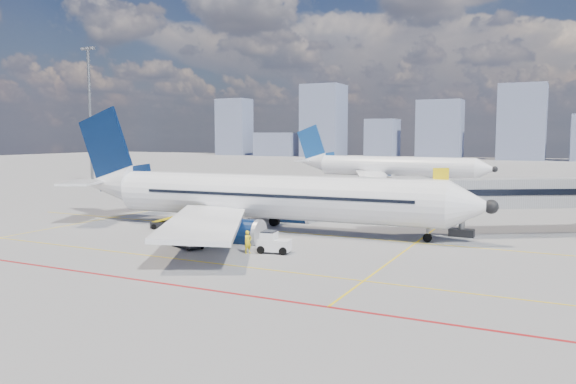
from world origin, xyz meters
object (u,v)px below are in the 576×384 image
baggage_tug (273,242)px  cargo_dolly (187,236)px  main_aircraft (255,197)px  belt_loader (172,223)px  second_aircraft (387,167)px  ramp_worker (248,242)px

baggage_tug → cargo_dolly: 7.33m
main_aircraft → belt_loader: main_aircraft is taller
second_aircraft → baggage_tug: 66.45m
cargo_dolly → main_aircraft: bearing=109.9°
second_aircraft → baggage_tug: second_aircraft is taller
belt_loader → cargo_dolly: bearing=-55.2°
ramp_worker → main_aircraft: bearing=50.6°
main_aircraft → ramp_worker: main_aircraft is taller
main_aircraft → baggage_tug: 11.20m
main_aircraft → second_aircraft: main_aircraft is taller
second_aircraft → ramp_worker: bearing=-79.9°
cargo_dolly → ramp_worker: size_ratio=2.00×
main_aircraft → ramp_worker: (4.87, -9.82, -2.32)m
cargo_dolly → baggage_tug: bearing=33.7°
main_aircraft → ramp_worker: 11.20m
second_aircraft → cargo_dolly: bearing=-84.7°
cargo_dolly → ramp_worker: bearing=26.2°
main_aircraft → baggage_tug: bearing=-56.8°
second_aircraft → cargo_dolly: (2.54, -66.92, -2.24)m
second_aircraft → cargo_dolly: 67.01m
baggage_tug → cargo_dolly: size_ratio=0.74×
second_aircraft → cargo_dolly: second_aircraft is taller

